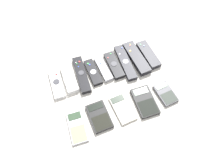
# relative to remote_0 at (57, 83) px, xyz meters

# --- Properties ---
(ground_plane) EXTENTS (3.00, 3.00, 0.00)m
(ground_plane) POSITION_rel_remote_0_xyz_m (0.24, -0.14, -0.01)
(ground_plane) COLOR beige
(remote_0) EXTENTS (0.06, 0.17, 0.02)m
(remote_0) POSITION_rel_remote_0_xyz_m (0.00, 0.00, 0.00)
(remote_0) COLOR white
(remote_0) RESTS_ON ground_plane
(remote_1) EXTENTS (0.06, 0.16, 0.03)m
(remote_1) POSITION_rel_remote_0_xyz_m (0.06, 0.00, 0.00)
(remote_1) COLOR white
(remote_1) RESTS_ON ground_plane
(remote_2) EXTENTS (0.06, 0.21, 0.02)m
(remote_2) POSITION_rel_remote_0_xyz_m (0.12, 0.00, 0.00)
(remote_2) COLOR black
(remote_2) RESTS_ON ground_plane
(remote_3) EXTENTS (0.05, 0.15, 0.02)m
(remote_3) POSITION_rel_remote_0_xyz_m (0.18, -0.00, 0.00)
(remote_3) COLOR black
(remote_3) RESTS_ON ground_plane
(remote_4) EXTENTS (0.05, 0.16, 0.02)m
(remote_4) POSITION_rel_remote_0_xyz_m (0.24, -0.00, 0.00)
(remote_4) COLOR gray
(remote_4) RESTS_ON ground_plane
(remote_5) EXTENTS (0.05, 0.16, 0.02)m
(remote_5) POSITION_rel_remote_0_xyz_m (0.29, -0.00, 0.00)
(remote_5) COLOR black
(remote_5) RESTS_ON ground_plane
(remote_6) EXTENTS (0.06, 0.22, 0.02)m
(remote_6) POSITION_rel_remote_0_xyz_m (0.35, -0.01, 0.00)
(remote_6) COLOR black
(remote_6) RESTS_ON ground_plane
(remote_7) EXTENTS (0.07, 0.21, 0.03)m
(remote_7) POSITION_rel_remote_0_xyz_m (0.42, -0.00, 0.01)
(remote_7) COLOR black
(remote_7) RESTS_ON ground_plane
(remote_8) EXTENTS (0.06, 0.18, 0.03)m
(remote_8) POSITION_rel_remote_0_xyz_m (0.48, -0.01, 0.00)
(remote_8) COLOR black
(remote_8) RESTS_ON ground_plane
(calculator_0) EXTENTS (0.08, 0.15, 0.01)m
(calculator_0) POSITION_rel_remote_0_xyz_m (0.03, -0.25, -0.00)
(calculator_0) COLOR #B2B2B7
(calculator_0) RESTS_ON ground_plane
(calculator_1) EXTENTS (0.09, 0.14, 0.02)m
(calculator_1) POSITION_rel_remote_0_xyz_m (0.13, -0.24, -0.00)
(calculator_1) COLOR black
(calculator_1) RESTS_ON ground_plane
(calculator_2) EXTENTS (0.08, 0.15, 0.01)m
(calculator_2) POSITION_rel_remote_0_xyz_m (0.24, -0.24, -0.00)
(calculator_2) COLOR beige
(calculator_2) RESTS_ON ground_plane
(calculator_3) EXTENTS (0.10, 0.15, 0.02)m
(calculator_3) POSITION_rel_remote_0_xyz_m (0.35, -0.24, -0.00)
(calculator_3) COLOR black
(calculator_3) RESTS_ON ground_plane
(calculator_4) EXTENTS (0.08, 0.12, 0.02)m
(calculator_4) POSITION_rel_remote_0_xyz_m (0.46, -0.24, -0.00)
(calculator_4) COLOR #4C4C51
(calculator_4) RESTS_ON ground_plane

